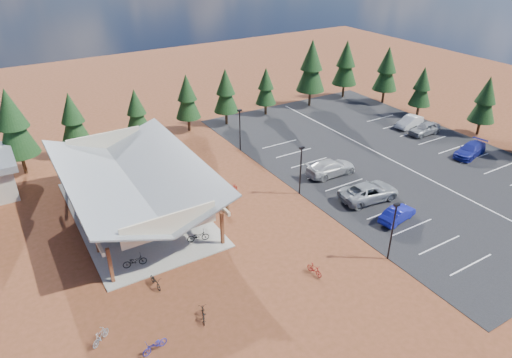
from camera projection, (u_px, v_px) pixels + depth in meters
The scene contains 42 objects.
ground at pixel (268, 217), 41.77m from camera, with size 140.00×140.00×0.00m, color #593017.
asphalt_lot at pixel (389, 159), 52.44m from camera, with size 27.00×44.00×0.04m, color black.
concrete_pad at pixel (137, 212), 42.45m from camera, with size 10.60×18.60×0.10m, color gray.
bike_pavilion at pixel (132, 177), 40.65m from camera, with size 11.65×19.40×4.97m.
lamp_post_0 at pixel (393, 228), 35.12m from camera, with size 0.50×0.25×5.14m.
lamp_post_1 at pixel (301, 167), 44.13m from camera, with size 0.50×0.25×5.14m.
lamp_post_2 at pixel (240, 127), 53.14m from camera, with size 0.50×0.25×5.14m.
trash_bin_0 at pixel (226, 208), 42.40m from camera, with size 0.60×0.60×0.90m, color #4A2E1A.
trash_bin_1 at pixel (194, 196), 44.30m from camera, with size 0.60×0.60×0.90m, color #4A2E1A.
pine_1 at pixel (13, 123), 46.71m from camera, with size 4.06×4.06×9.47m.
pine_2 at pixel (73, 119), 50.76m from camera, with size 3.31×3.31×7.72m.
pine_3 at pixel (136, 111), 54.22m from camera, with size 2.99×2.99×6.96m.
pine_4 at pixel (187, 97), 57.83m from camera, with size 3.22×3.22×7.50m.
pine_5 at pixel (226, 91), 59.77m from camera, with size 3.26×3.26×7.60m.
pine_6 at pixel (266, 86), 63.37m from camera, with size 2.89×2.89×6.73m.
pine_7 at pixel (311, 66), 65.76m from camera, with size 4.18×4.18×9.74m.
pine_8 at pixel (346, 63), 69.52m from camera, with size 3.78×3.78×8.80m.
pine_11 at pixel (486, 100), 56.70m from camera, with size 3.27×3.27×7.61m.
pine_12 at pixel (422, 87), 62.55m from camera, with size 3.03×3.03×7.05m.
pine_13 at pixel (387, 69), 67.31m from camera, with size 3.63×3.63×8.46m.
bike_0 at pixel (135, 261), 35.33m from camera, with size 0.65×1.86×0.98m, color black.
bike_1 at pixel (112, 219), 40.45m from camera, with size 0.44×1.57×0.95m, color #979A9F.
bike_2 at pixel (108, 212), 41.58m from camera, with size 0.59×1.68×0.88m, color #181C9B.
bike_3 at pixel (83, 182), 46.52m from camera, with size 0.45×1.58×0.95m, color maroon.
bike_4 at pixel (198, 236), 38.21m from camera, with size 0.65×1.86×0.98m, color black.
bike_5 at pixel (185, 212), 41.46m from camera, with size 0.45×1.58×0.95m, color #9DA0A5.
bike_6 at pixel (152, 184), 46.16m from camera, with size 0.64×1.85×0.97m, color navy.
bike_7 at pixel (148, 170), 48.61m from camera, with size 0.50×1.77×1.07m, color maroon.
bike_8 at pixel (155, 281), 33.49m from camera, with size 0.60×1.73×0.91m, color black.
bike_9 at pixel (100, 336), 28.91m from camera, with size 0.45×1.58×0.95m, color #93979C.
bike_10 at pixel (155, 345), 28.29m from camera, with size 0.61×1.75×0.92m, color #26269A.
bike_11 at pixel (314, 269), 34.66m from camera, with size 0.43×1.51×0.91m, color maroon.
bike_12 at pixel (203, 314), 30.65m from camera, with size 0.56×1.61×0.85m, color black.
bike_14 at pixel (226, 188), 45.66m from camera, with size 0.59×1.68×0.88m, color #1857A0.
bike_15 at pixel (232, 190), 45.04m from camera, with size 0.52×1.86×1.11m, color maroon.
bike_16 at pixel (212, 194), 44.53m from camera, with size 0.62×1.78×0.93m, color black.
car_1 at pixel (397, 214), 40.96m from camera, with size 1.40×4.01×1.32m, color #151B98.
car_2 at pixel (369, 192), 44.14m from camera, with size 2.78×6.04×1.68m, color gray.
car_3 at pixel (331, 168), 48.68m from camera, with size 2.31×5.68×1.65m, color #B7B7B7.
car_7 at pixel (470, 150), 52.81m from camera, with size 2.07×5.10×1.48m, color navy.
car_8 at pixel (425, 129), 58.41m from camera, with size 1.83×4.56×1.55m, color gray.
car_9 at pixel (410, 122), 60.65m from camera, with size 1.55×4.45×1.47m, color silver.
Camera 1 is at (-19.08, -29.35, 23.09)m, focal length 32.00 mm.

